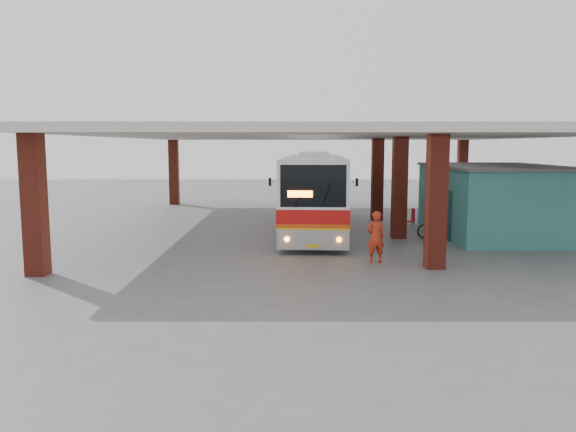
{
  "coord_description": "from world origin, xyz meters",
  "views": [
    {
      "loc": [
        -1.77,
        -20.97,
        3.98
      ],
      "look_at": [
        -1.78,
        0.0,
        1.33
      ],
      "focal_mm": 35.0,
      "sensor_mm": 36.0,
      "label": 1
    }
  ],
  "objects_px": {
    "motorcycle": "(439,227)",
    "pedestrian": "(375,237)",
    "red_chair": "(411,218)",
    "coach_bus": "(314,191)"
  },
  "relations": [
    {
      "from": "motorcycle",
      "to": "pedestrian",
      "type": "bearing_deg",
      "value": 146.81
    },
    {
      "from": "coach_bus",
      "to": "red_chair",
      "type": "xyz_separation_m",
      "value": [
        4.86,
        1.22,
        -1.42
      ]
    },
    {
      "from": "pedestrian",
      "to": "coach_bus",
      "type": "bearing_deg",
      "value": -88.87
    },
    {
      "from": "motorcycle",
      "to": "pedestrian",
      "type": "height_order",
      "value": "pedestrian"
    },
    {
      "from": "pedestrian",
      "to": "red_chair",
      "type": "height_order",
      "value": "pedestrian"
    },
    {
      "from": "motorcycle",
      "to": "pedestrian",
      "type": "distance_m",
      "value": 6.15
    },
    {
      "from": "motorcycle",
      "to": "red_chair",
      "type": "relative_size",
      "value": 2.06
    },
    {
      "from": "motorcycle",
      "to": "coach_bus",
      "type": "bearing_deg",
      "value": 66.95
    },
    {
      "from": "coach_bus",
      "to": "red_chair",
      "type": "height_order",
      "value": "coach_bus"
    },
    {
      "from": "pedestrian",
      "to": "red_chair",
      "type": "xyz_separation_m",
      "value": [
        3.11,
        8.68,
        -0.48
      ]
    }
  ]
}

